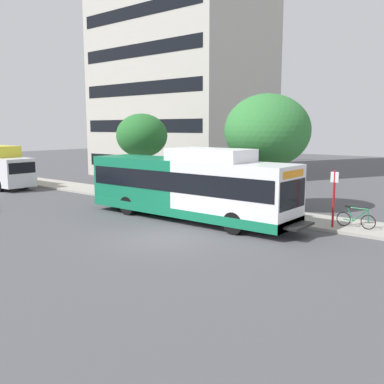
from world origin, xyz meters
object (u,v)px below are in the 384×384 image
object	(u,v)px
transit_bus	(188,186)
bicycle_parked	(356,219)
street_tree_mid_block	(142,136)
bus_stop_sign_pole	(334,195)
street_tree_near_stop	(267,131)

from	to	relation	value
transit_bus	bicycle_parked	bearing A→B (deg)	-68.63
bicycle_parked	transit_bus	bearing A→B (deg)	111.37
bicycle_parked	street_tree_mid_block	bearing A→B (deg)	85.37
bus_stop_sign_pole	street_tree_near_stop	distance (m)	5.87
street_tree_near_stop	bus_stop_sign_pole	bearing A→B (deg)	-114.66
street_tree_mid_block	transit_bus	bearing A→B (deg)	-118.87
transit_bus	street_tree_near_stop	size ratio (longest dim) A/B	1.93
transit_bus	street_tree_mid_block	size ratio (longest dim) A/B	2.25
transit_bus	bus_stop_sign_pole	size ratio (longest dim) A/B	4.71
bus_stop_sign_pole	street_tree_mid_block	xyz separation A→B (m)	(1.77, 14.07, 2.45)
transit_bus	street_tree_mid_block	world-z (taller)	street_tree_mid_block
bicycle_parked	street_tree_near_stop	size ratio (longest dim) A/B	0.28
bicycle_parked	street_tree_mid_block	world-z (taller)	street_tree_mid_block
bicycle_parked	street_tree_mid_block	distance (m)	15.39
transit_bus	street_tree_mid_block	bearing A→B (deg)	61.13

